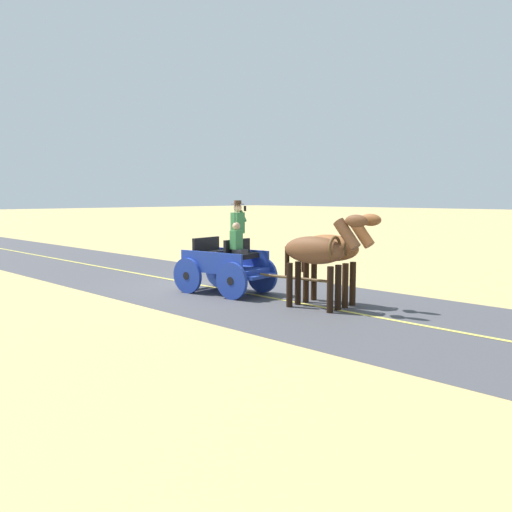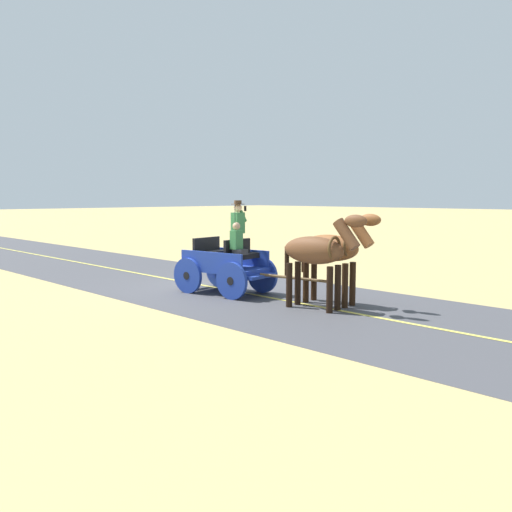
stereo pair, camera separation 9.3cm
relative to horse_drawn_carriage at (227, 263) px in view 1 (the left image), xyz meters
name	(u,v)px [view 1 (the left image)]	position (x,y,z in m)	size (l,w,h in m)	color
ground_plane	(212,287)	(-0.32, -1.05, -0.82)	(200.00, 200.00, 0.00)	tan
road_surface	(212,287)	(-0.32, -1.05, -0.81)	(5.90, 160.00, 0.01)	#424247
road_centre_stripe	(212,287)	(-0.32, -1.05, -0.81)	(0.12, 160.00, 0.00)	#DBCC4C
horse_drawn_carriage	(227,263)	(0.00, 0.00, 0.00)	(1.75, 4.51, 2.50)	#1E3899
horse_near_side	(334,250)	(-0.80, 2.94, 0.51)	(0.75, 2.15, 2.21)	brown
horse_off_side	(318,252)	(-0.08, 3.05, 0.51)	(0.78, 2.15, 2.21)	brown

